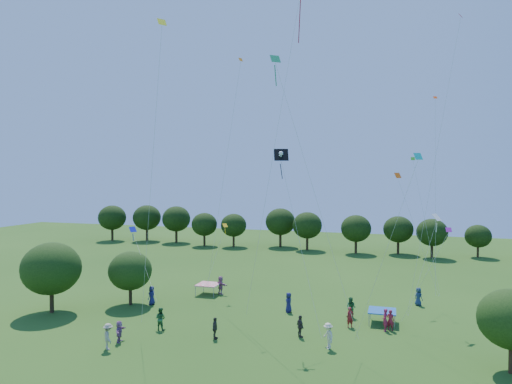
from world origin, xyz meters
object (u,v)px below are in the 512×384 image
at_px(tent_red_stripe, 208,284).
at_px(pirate_kite, 282,158).
at_px(near_tree_east, 512,319).
at_px(near_tree_west, 51,269).
at_px(near_tree_north, 130,271).
at_px(tent_blue, 382,311).
at_px(red_high_kite, 288,67).

relative_size(tent_red_stripe, pirate_kite, 0.17).
bearing_deg(near_tree_east, near_tree_west, 176.82).
height_order(near_tree_north, tent_blue, near_tree_north).
distance_m(near_tree_north, tent_red_stripe, 8.25).
xyz_separation_m(near_tree_west, near_tree_east, (36.26, -2.01, -0.60)).
bearing_deg(red_high_kite, tent_red_stripe, 137.33).
relative_size(near_tree_north, near_tree_east, 0.97).
bearing_deg(tent_red_stripe, near_tree_north, -134.68).
bearing_deg(pirate_kite, near_tree_west, -176.27).
bearing_deg(tent_red_stripe, near_tree_east, -25.18).
bearing_deg(tent_blue, tent_red_stripe, 165.93).
xyz_separation_m(near_tree_north, red_high_kite, (16.25, -4.17, 17.04)).
distance_m(near_tree_north, near_tree_east, 31.55).
distance_m(tent_blue, pirate_kite, 15.23).
distance_m(near_tree_west, pirate_kite, 22.96).
xyz_separation_m(near_tree_west, red_high_kite, (21.59, 0.07, 16.31)).
distance_m(near_tree_west, near_tree_north, 6.86).
height_order(pirate_kite, red_high_kite, red_high_kite).
xyz_separation_m(near_tree_west, near_tree_north, (5.34, 4.24, -0.72)).
bearing_deg(near_tree_north, pirate_kite, -10.58).
bearing_deg(pirate_kite, tent_red_stripe, 139.11).
bearing_deg(tent_blue, near_tree_north, -176.79).
bearing_deg(tent_blue, near_tree_east, -43.62).
height_order(near_tree_west, tent_red_stripe, near_tree_west).
relative_size(tent_red_stripe, red_high_kite, 0.09).
bearing_deg(near_tree_north, tent_red_stripe, 45.32).
distance_m(near_tree_east, tent_red_stripe, 28.08).
bearing_deg(red_high_kite, tent_blue, 38.96).
relative_size(near_tree_west, tent_red_stripe, 2.86).
distance_m(tent_red_stripe, red_high_kite, 24.09).
relative_size(near_tree_east, pirate_kite, 0.40).
xyz_separation_m(near_tree_west, pirate_kite, (20.80, 1.35, 9.63)).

